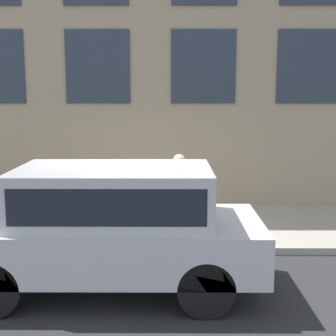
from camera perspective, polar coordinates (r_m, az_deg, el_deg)
The scene contains 6 objects.
ground_plane at distance 8.11m, azimuth -2.92°, elevation -10.58°, with size 80.00×80.00×0.00m, color #2D2D30.
sidewalk at distance 9.54m, azimuth -2.41°, elevation -7.10°, with size 3.07×60.00×0.13m.
building_facade at distance 10.96m, azimuth -2.13°, elevation 17.30°, with size 0.33×40.00×8.57m.
fire_hydrant at distance 8.44m, azimuth -1.39°, elevation -5.96°, with size 0.33×0.44×0.79m.
person at distance 8.56m, azimuth 1.36°, elevation -2.30°, with size 0.36×0.24×1.50m.
parked_truck_silver_near at distance 6.52m, azimuth -7.01°, elevation -6.43°, with size 1.82×4.23×1.74m.
Camera 1 is at (-7.62, -0.45, 2.74)m, focal length 50.00 mm.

